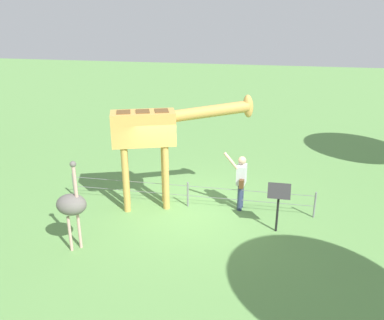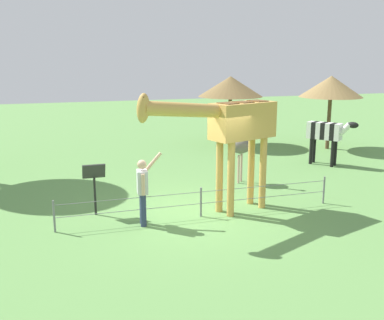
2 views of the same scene
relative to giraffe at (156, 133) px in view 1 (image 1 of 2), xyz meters
The scene contains 6 objects.
ground_plane 2.36m from the giraffe, ahead, with size 60.00×60.00×0.00m, color #60934C.
giraffe is the anchor object (origin of this frame).
visitor 2.67m from the giraffe, ahead, with size 0.65×0.59×1.72m.
ostrich 3.04m from the giraffe, 117.48° to the right, with size 0.70×0.56×2.25m.
info_sign 3.66m from the giraffe, 13.77° to the right, with size 0.56×0.21×1.32m.
wire_fence 1.99m from the giraffe, ahead, with size 7.05×0.05×0.75m.
Camera 1 is at (2.06, -10.08, 5.43)m, focal length 37.86 mm.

